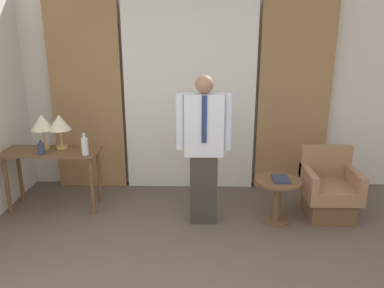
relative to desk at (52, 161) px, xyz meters
The scene contains 13 objects.
wall_back 2.01m from the desk, 27.24° to the left, with size 10.00×0.06×2.70m.
curtain_sheer_center 1.94m from the desk, 23.59° to the left, with size 1.76×0.06×2.58m.
curtain_drape_left 1.02m from the desk, 69.96° to the left, with size 0.96×0.06×2.58m.
curtain_drape_right 3.22m from the desk, 13.35° to the left, with size 0.96×0.06×2.58m.
desk is the anchor object (origin of this frame).
table_lamp_left 0.47m from the desk, 145.13° to the left, with size 0.27×0.27×0.43m.
table_lamp_right 0.47m from the desk, 34.87° to the left, with size 0.27×0.27×0.43m.
bottle_near_edge 0.26m from the desk, 110.34° to the right, with size 0.08×0.08×0.17m.
bottle_by_lamp 0.55m from the desk, 18.46° to the right, with size 0.08×0.08×0.26m.
person 1.90m from the desk, 10.03° to the right, with size 0.62×0.21×1.71m.
armchair 3.37m from the desk, ahead, with size 0.61×0.60×0.82m.
side_table 2.73m from the desk, ahead, with size 0.53×0.53×0.53m.
book 2.75m from the desk, ahead, with size 0.17×0.24×0.03m.
Camera 1 is at (0.14, -2.08, 2.15)m, focal length 35.00 mm.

